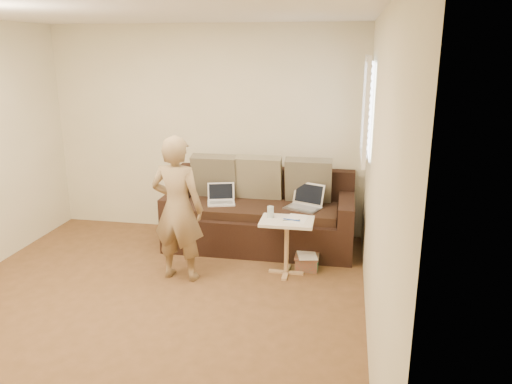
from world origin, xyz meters
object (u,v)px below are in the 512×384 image
at_px(side_table, 286,247).
at_px(drinking_glass, 270,212).
at_px(person, 178,209).
at_px(laptop_white, 221,204).
at_px(striped_box, 307,262).
at_px(sofa, 260,212).
at_px(laptop_silver, 303,209).

bearing_deg(side_table, drinking_glass, 164.89).
bearing_deg(person, side_table, -158.63).
distance_m(laptop_white, striped_box, 1.27).
distance_m(sofa, striped_box, 0.91).
xyz_separation_m(sofa, laptop_white, (-0.46, -0.07, 0.10)).
bearing_deg(laptop_white, side_table, -53.85).
bearing_deg(sofa, drinking_glass, -71.47).
distance_m(sofa, person, 1.26).
relative_size(laptop_white, striped_box, 1.26).
bearing_deg(drinking_glass, sofa, 108.53).
bearing_deg(striped_box, laptop_silver, 101.44).
bearing_deg(laptop_silver, laptop_white, -157.66).
xyz_separation_m(sofa, side_table, (0.41, -0.73, -0.12)).
height_order(laptop_white, drinking_glass, drinking_glass).
distance_m(laptop_white, person, 1.00).
height_order(side_table, drinking_glass, drinking_glass).
bearing_deg(side_table, laptop_white, 142.69).
xyz_separation_m(drinking_glass, striped_box, (0.39, 0.11, -0.58)).
xyz_separation_m(laptop_silver, person, (-1.18, -0.95, 0.23)).
xyz_separation_m(laptop_white, side_table, (0.87, -0.66, -0.22)).
xyz_separation_m(sofa, laptop_silver, (0.52, -0.07, 0.10)).
bearing_deg(laptop_silver, sofa, -165.41).
relative_size(person, side_table, 2.51).
height_order(sofa, striped_box, sofa).
height_order(person, side_table, person).
xyz_separation_m(side_table, drinking_glass, (-0.18, 0.05, 0.36)).
xyz_separation_m(laptop_silver, side_table, (-0.11, -0.65, -0.22)).
bearing_deg(side_table, sofa, 119.28).
height_order(laptop_silver, side_table, laptop_silver).
distance_m(person, striped_box, 1.51).
height_order(laptop_silver, laptop_white, laptop_silver).
bearing_deg(drinking_glass, striped_box, 15.17).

